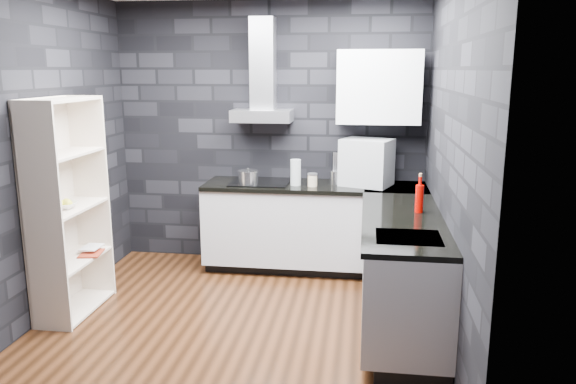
% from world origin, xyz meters
% --- Properties ---
extents(ground, '(3.20, 3.20, 0.00)m').
position_xyz_m(ground, '(0.00, 0.00, 0.00)').
color(ground, '#432311').
extents(wall_back, '(3.20, 0.05, 2.70)m').
position_xyz_m(wall_back, '(0.00, 1.62, 1.35)').
color(wall_back, black).
rests_on(wall_back, ground).
extents(wall_front, '(3.20, 0.05, 2.70)m').
position_xyz_m(wall_front, '(0.00, -1.62, 1.35)').
color(wall_front, black).
rests_on(wall_front, ground).
extents(wall_left, '(0.05, 3.20, 2.70)m').
position_xyz_m(wall_left, '(-1.62, 0.00, 1.35)').
color(wall_left, black).
rests_on(wall_left, ground).
extents(wall_right, '(0.05, 3.20, 2.70)m').
position_xyz_m(wall_right, '(1.62, 0.00, 1.35)').
color(wall_right, black).
rests_on(wall_right, ground).
extents(toekick_back, '(2.18, 0.50, 0.10)m').
position_xyz_m(toekick_back, '(0.50, 1.34, 0.05)').
color(toekick_back, black).
rests_on(toekick_back, ground).
extents(toekick_right, '(0.50, 1.78, 0.10)m').
position_xyz_m(toekick_right, '(1.34, 0.10, 0.05)').
color(toekick_right, black).
rests_on(toekick_right, ground).
extents(counter_back_cab, '(2.20, 0.60, 0.76)m').
position_xyz_m(counter_back_cab, '(0.50, 1.30, 0.48)').
color(counter_back_cab, '#BAB9BE').
rests_on(counter_back_cab, ground).
extents(counter_right_cab, '(0.60, 1.80, 0.76)m').
position_xyz_m(counter_right_cab, '(1.30, 0.10, 0.48)').
color(counter_right_cab, '#BAB9BE').
rests_on(counter_right_cab, ground).
extents(counter_back_top, '(2.20, 0.62, 0.04)m').
position_xyz_m(counter_back_top, '(0.50, 1.29, 0.88)').
color(counter_back_top, black).
rests_on(counter_back_top, counter_back_cab).
extents(counter_right_top, '(0.62, 1.80, 0.04)m').
position_xyz_m(counter_right_top, '(1.29, 0.10, 0.88)').
color(counter_right_top, black).
rests_on(counter_right_top, counter_right_cab).
extents(counter_corner_top, '(0.62, 0.62, 0.04)m').
position_xyz_m(counter_corner_top, '(1.30, 1.30, 0.88)').
color(counter_corner_top, black).
rests_on(counter_corner_top, counter_right_cab).
extents(hood_body, '(0.60, 0.34, 0.12)m').
position_xyz_m(hood_body, '(-0.05, 1.43, 1.56)').
color(hood_body, silver).
rests_on(hood_body, wall_back).
extents(hood_chimney, '(0.24, 0.20, 0.90)m').
position_xyz_m(hood_chimney, '(-0.05, 1.50, 2.07)').
color(hood_chimney, silver).
rests_on(hood_chimney, hood_body).
extents(upper_cabinet, '(0.80, 0.35, 0.70)m').
position_xyz_m(upper_cabinet, '(1.10, 1.43, 1.85)').
color(upper_cabinet, white).
rests_on(upper_cabinet, wall_back).
extents(cooktop, '(0.58, 0.50, 0.01)m').
position_xyz_m(cooktop, '(-0.05, 1.30, 0.91)').
color(cooktop, black).
rests_on(cooktop, counter_back_top).
extents(sink_rim, '(0.44, 0.40, 0.01)m').
position_xyz_m(sink_rim, '(1.30, -0.40, 0.89)').
color(sink_rim, silver).
rests_on(sink_rim, counter_right_top).
extents(pot, '(0.26, 0.26, 0.12)m').
position_xyz_m(pot, '(-0.15, 1.18, 0.97)').
color(pot, '#B5B5B9').
rests_on(pot, cooktop).
extents(glass_vase, '(0.13, 0.13, 0.25)m').
position_xyz_m(glass_vase, '(0.32, 1.23, 1.03)').
color(glass_vase, silver).
rests_on(glass_vase, counter_back_top).
extents(storage_jar, '(0.12, 0.12, 0.11)m').
position_xyz_m(storage_jar, '(0.49, 1.19, 0.96)').
color(storage_jar, beige).
rests_on(storage_jar, counter_back_top).
extents(utensil_crock, '(0.12, 0.12, 0.13)m').
position_xyz_m(utensil_crock, '(0.70, 1.32, 0.97)').
color(utensil_crock, '#B5B5B9').
rests_on(utensil_crock, counter_back_top).
extents(appliance_garage, '(0.56, 0.50, 0.46)m').
position_xyz_m(appliance_garage, '(1.01, 1.32, 1.12)').
color(appliance_garage, '#A5A8AC').
rests_on(appliance_garage, counter_back_top).
extents(red_bottle, '(0.08, 0.08, 0.22)m').
position_xyz_m(red_bottle, '(1.43, 0.30, 1.01)').
color(red_bottle, '#AC0400').
rests_on(red_bottle, counter_right_top).
extents(bookshelf, '(0.38, 0.81, 1.80)m').
position_xyz_m(bookshelf, '(-1.42, 0.04, 0.90)').
color(bookshelf, beige).
rests_on(bookshelf, ground).
extents(fruit_bowl, '(0.21, 0.21, 0.05)m').
position_xyz_m(fruit_bowl, '(-1.42, -0.02, 0.94)').
color(fruit_bowl, silver).
rests_on(fruit_bowl, bookshelf).
extents(book_red, '(0.18, 0.05, 0.24)m').
position_xyz_m(book_red, '(-1.41, 0.16, 0.57)').
color(book_red, maroon).
rests_on(book_red, bookshelf).
extents(book_second, '(0.15, 0.02, 0.21)m').
position_xyz_m(book_second, '(-1.43, 0.24, 0.59)').
color(book_second, '#B2B2B2').
rests_on(book_second, bookshelf).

